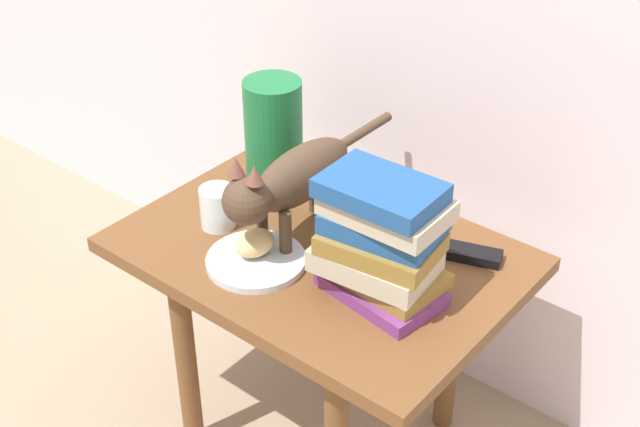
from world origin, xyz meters
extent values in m
cube|color=brown|center=(0.00, 0.00, 0.49)|extent=(0.75, 0.53, 0.03)
cylinder|color=brown|center=(-0.20, -0.20, 0.24)|extent=(0.04, 0.04, 0.48)
cylinder|color=brown|center=(-0.20, 0.20, 0.24)|extent=(0.04, 0.04, 0.48)
cylinder|color=brown|center=(0.20, 0.20, 0.24)|extent=(0.04, 0.04, 0.48)
cylinder|color=silver|center=(-0.06, -0.12, 0.51)|extent=(0.19, 0.19, 0.01)
ellipsoid|color=#E0BC7A|center=(-0.07, -0.11, 0.54)|extent=(0.07, 0.09, 0.05)
cylinder|color=#4C3828|center=(-0.03, -0.06, 0.56)|extent=(0.02, 0.02, 0.10)
cylinder|color=#4C3828|center=(-0.09, -0.06, 0.56)|extent=(0.02, 0.02, 0.10)
cylinder|color=#4C3828|center=(-0.03, 0.10, 0.56)|extent=(0.02, 0.02, 0.10)
cylinder|color=#4C3828|center=(-0.09, 0.10, 0.56)|extent=(0.02, 0.02, 0.10)
ellipsoid|color=#4C3828|center=(-0.06, 0.02, 0.64)|extent=(0.09, 0.26, 0.11)
sphere|color=#4C3828|center=(-0.06, -0.13, 0.65)|extent=(0.09, 0.09, 0.09)
cone|color=brown|center=(-0.04, -0.13, 0.72)|extent=(0.03, 0.03, 0.03)
cone|color=brown|center=(-0.08, -0.13, 0.72)|extent=(0.03, 0.03, 0.03)
cylinder|color=#4C3828|center=(-0.06, 0.22, 0.65)|extent=(0.02, 0.16, 0.02)
cube|color=#72337A|center=(0.18, -0.04, 0.52)|extent=(0.23, 0.16, 0.03)
cube|color=olive|center=(0.17, -0.03, 0.54)|extent=(0.23, 0.16, 0.02)
cube|color=#BCB299|center=(0.16, -0.05, 0.58)|extent=(0.22, 0.16, 0.04)
cube|color=olive|center=(0.17, -0.04, 0.62)|extent=(0.21, 0.16, 0.03)
cube|color=#1E4C8C|center=(0.17, -0.03, 0.65)|extent=(0.21, 0.16, 0.04)
cube|color=#BCB299|center=(0.17, -0.04, 0.69)|extent=(0.21, 0.14, 0.04)
cube|color=#1E4C8C|center=(0.17, -0.04, 0.72)|extent=(0.20, 0.14, 0.03)
cylinder|color=#196B38|center=(-0.23, 0.13, 0.62)|extent=(0.12, 0.12, 0.23)
cylinder|color=silver|center=(-0.21, -0.07, 0.55)|extent=(0.07, 0.07, 0.08)
cylinder|color=silver|center=(-0.21, -0.07, 0.53)|extent=(0.06, 0.06, 0.04)
cube|color=black|center=(0.23, 0.15, 0.52)|extent=(0.16, 0.09, 0.02)
camera|label=1|loc=(0.86, -1.06, 1.49)|focal=48.98mm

